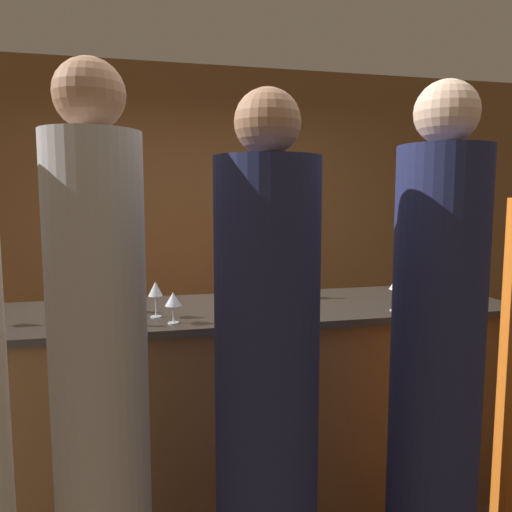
# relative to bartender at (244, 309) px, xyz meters

# --- Properties ---
(ground_plane) EXTENTS (14.00, 14.00, 0.00)m
(ground_plane) POSITION_rel_bartender_xyz_m (-0.14, -0.83, -0.85)
(ground_plane) COLOR #4C3823
(back_wall) EXTENTS (8.00, 0.06, 2.80)m
(back_wall) POSITION_rel_bartender_xyz_m (-0.14, 1.34, 0.55)
(back_wall) COLOR brown
(back_wall) RESTS_ON ground_plane
(bar_counter) EXTENTS (2.74, 0.77, 1.05)m
(bar_counter) POSITION_rel_bartender_xyz_m (-0.14, -0.83, -0.32)
(bar_counter) COLOR brown
(bar_counter) RESTS_ON ground_plane
(bartender) EXTENTS (0.34, 0.34, 1.82)m
(bartender) POSITION_rel_bartender_xyz_m (0.00, 0.00, 0.00)
(bartender) COLOR orange
(bartender) RESTS_ON ground_plane
(guest_0) EXTENTS (0.37, 0.37, 1.97)m
(guest_0) POSITION_rel_bartender_xyz_m (-0.27, -1.66, 0.07)
(guest_0) COLOR #1E234C
(guest_0) RESTS_ON ground_plane
(guest_1) EXTENTS (0.33, 0.33, 2.02)m
(guest_1) POSITION_rel_bartender_xyz_m (0.38, -1.70, 0.11)
(guest_1) COLOR #1E234C
(guest_1) RESTS_ON ground_plane
(guest_3) EXTENTS (0.32, 0.32, 2.05)m
(guest_3) POSITION_rel_bartender_xyz_m (-0.83, -1.60, 0.12)
(guest_3) COLOR #B2B2B7
(guest_3) RESTS_ON ground_plane
(wine_bottle_0) EXTENTS (0.07, 0.07, 0.30)m
(wine_bottle_0) POSITION_rel_bartender_xyz_m (-1.00, -1.03, 0.32)
(wine_bottle_0) COLOR black
(wine_bottle_0) RESTS_ON bar_counter
(wine_bottle_1) EXTENTS (0.08, 0.08, 0.30)m
(wine_bottle_1) POSITION_rel_bartender_xyz_m (0.00, -0.63, 0.32)
(wine_bottle_1) COLOR black
(wine_bottle_1) RESTS_ON bar_counter
(wine_glass_1) EXTENTS (0.07, 0.07, 0.17)m
(wine_glass_1) POSITION_rel_bartender_xyz_m (0.54, -1.09, 0.33)
(wine_glass_1) COLOR silver
(wine_glass_1) RESTS_ON bar_counter
(wine_glass_2) EXTENTS (0.07, 0.07, 0.17)m
(wine_glass_2) POSITION_rel_bartender_xyz_m (-0.30, -1.11, 0.33)
(wine_glass_2) COLOR silver
(wine_glass_2) RESTS_ON bar_counter
(wine_glass_3) EXTENTS (0.07, 0.07, 0.17)m
(wine_glass_3) POSITION_rel_bartender_xyz_m (-0.62, -0.96, 0.33)
(wine_glass_3) COLOR silver
(wine_glass_3) RESTS_ON bar_counter
(wine_glass_4) EXTENTS (0.07, 0.07, 0.16)m
(wine_glass_4) POSITION_rel_bartender_xyz_m (-0.79, -0.82, 0.32)
(wine_glass_4) COLOR silver
(wine_glass_4) RESTS_ON bar_counter
(wine_glass_5) EXTENTS (0.07, 0.07, 0.16)m
(wine_glass_5) POSITION_rel_bartender_xyz_m (0.64, -1.09, 0.32)
(wine_glass_5) COLOR silver
(wine_glass_5) RESTS_ON bar_counter
(wine_glass_6) EXTENTS (0.07, 0.07, 0.17)m
(wine_glass_6) POSITION_rel_bartender_xyz_m (-0.25, -1.01, 0.33)
(wine_glass_6) COLOR silver
(wine_glass_6) RESTS_ON bar_counter
(wine_glass_7) EXTENTS (0.07, 0.07, 0.14)m
(wine_glass_7) POSITION_rel_bartender_xyz_m (-0.55, -1.09, 0.31)
(wine_glass_7) COLOR silver
(wine_glass_7) RESTS_ON bar_counter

